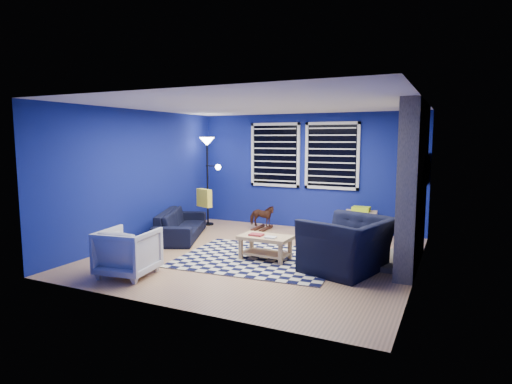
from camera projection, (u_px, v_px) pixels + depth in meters
floor at (259, 255)px, 7.22m from camera, size 5.00×5.00×0.00m
ceiling at (259, 105)px, 6.92m from camera, size 5.00×5.00×0.00m
wall_back at (307, 171)px, 9.31m from camera, size 5.00×0.00×5.00m
wall_left at (140, 176)px, 8.13m from camera, size 0.00×5.00×5.00m
wall_right at (420, 189)px, 6.01m from camera, size 0.00×5.00×5.00m
fireplace at (413, 189)px, 6.52m from camera, size 0.65×2.00×2.50m
window_left at (275, 155)px, 9.55m from camera, size 1.17×0.06×1.42m
window_right at (332, 156)px, 9.00m from camera, size 1.17×0.06×1.42m
tv at (426, 169)px, 7.81m from camera, size 0.07×1.00×0.58m
rug at (259, 259)px, 6.99m from camera, size 2.63×2.17×0.02m
sofa at (181, 224)px, 8.47m from camera, size 1.99×1.40×0.54m
armchair_big at (348, 245)px, 6.30m from camera, size 1.48×1.37×0.80m
armchair_bent at (128, 252)px, 6.11m from camera, size 0.83×0.85×0.68m
rocking_horse at (262, 216)px, 9.20m from camera, size 0.36×0.60×0.47m
coffee_table at (265, 242)px, 6.90m from camera, size 0.85×0.51×0.42m
cabinet at (361, 223)px, 8.58m from camera, size 0.66×0.48×0.60m
floor_lamp at (208, 153)px, 9.59m from camera, size 0.54×0.33×1.99m
throw_pillow at (204, 198)px, 8.92m from camera, size 0.41×0.26×0.37m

